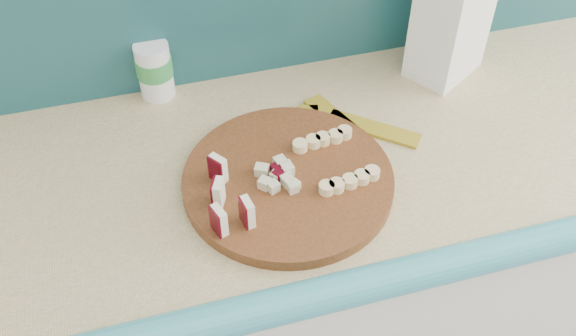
# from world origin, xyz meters

# --- Properties ---
(kitchen_counter) EXTENTS (2.20, 0.63, 0.91)m
(kitchen_counter) POSITION_xyz_m (0.10, 1.50, 0.46)
(kitchen_counter) COLOR white
(kitchen_counter) RESTS_ON ground
(cutting_board) EXTENTS (0.41, 0.41, 0.02)m
(cutting_board) POSITION_xyz_m (-0.37, 1.44, 0.92)
(cutting_board) COLOR #43270E
(cutting_board) RESTS_ON kitchen_counter
(apple_wedges) EXTENTS (0.07, 0.15, 0.05)m
(apple_wedges) POSITION_xyz_m (-0.49, 1.39, 0.96)
(apple_wedges) COLOR #FCF0C9
(apple_wedges) RESTS_ON cutting_board
(apple_chunks) EXTENTS (0.06, 0.06, 0.02)m
(apple_chunks) POSITION_xyz_m (-0.39, 1.44, 0.94)
(apple_chunks) COLOR #EFEABF
(apple_chunks) RESTS_ON cutting_board
(banana_slices) EXTENTS (0.13, 0.15, 0.02)m
(banana_slices) POSITION_xyz_m (-0.28, 1.45, 0.94)
(banana_slices) COLOR beige
(banana_slices) RESTS_ON cutting_board
(flour_bag) EXTENTS (0.18, 0.17, 0.26)m
(flour_bag) POSITION_xyz_m (0.04, 1.67, 1.04)
(flour_bag) COLOR white
(flour_bag) RESTS_ON kitchen_counter
(canister) EXTENTS (0.07, 0.07, 0.12)m
(canister) POSITION_xyz_m (-0.56, 1.76, 0.97)
(canister) COLOR white
(canister) RESTS_ON kitchen_counter
(banana_peel) EXTENTS (0.25, 0.21, 0.01)m
(banana_peel) POSITION_xyz_m (-0.23, 1.55, 0.91)
(banana_peel) COLOR gold
(banana_peel) RESTS_ON kitchen_counter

